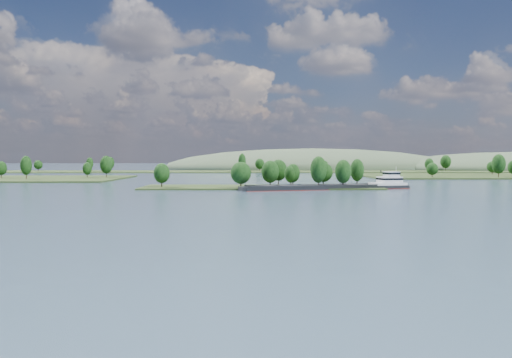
{
  "coord_description": "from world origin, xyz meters",
  "views": [
    {
      "loc": [
        -3.68,
        -31.29,
        13.26
      ],
      "look_at": [
        -2.43,
        130.0,
        6.0
      ],
      "focal_mm": 35.0,
      "sensor_mm": 36.0,
      "label": 1
    }
  ],
  "objects": [
    {
      "name": "ground",
      "position": [
        0.0,
        120.0,
        0.0
      ],
      "size": [
        1800.0,
        1800.0,
        0.0
      ],
      "primitive_type": "plane",
      "color": "#34495B",
      "rests_on": "ground"
    },
    {
      "name": "cargo_barge",
      "position": [
        31.09,
        170.58,
        1.21
      ],
      "size": [
        70.89,
        25.22,
        9.6
      ],
      "color": "black",
      "rests_on": "ground"
    },
    {
      "name": "tree_island",
      "position": [
        6.1,
        178.77,
        3.82
      ],
      "size": [
        100.0,
        31.8,
        14.07
      ],
      "color": "#233316",
      "rests_on": "ground"
    },
    {
      "name": "back_shoreline",
      "position": [
        8.37,
        399.77,
        0.65
      ],
      "size": [
        900.0,
        60.0,
        16.54
      ],
      "color": "#233316",
      "rests_on": "ground"
    },
    {
      "name": "hill_west",
      "position": [
        60.0,
        500.0,
        0.0
      ],
      "size": [
        320.0,
        160.0,
        44.0
      ],
      "primitive_type": "ellipsoid",
      "color": "#3B4D35",
      "rests_on": "ground"
    }
  ]
}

